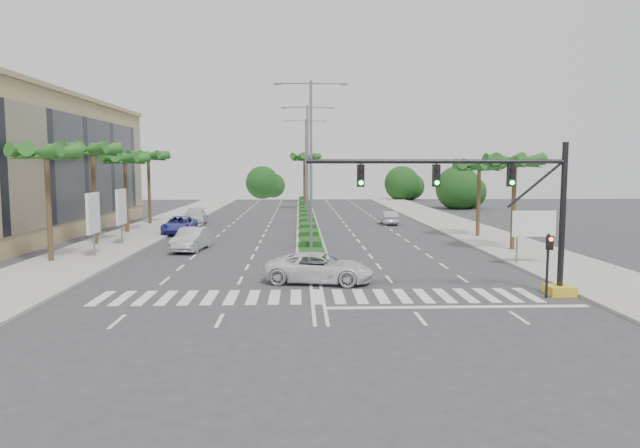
% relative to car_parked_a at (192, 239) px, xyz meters
% --- Properties ---
extents(ground, '(160.00, 160.00, 0.00)m').
position_rel_car_parked_a_xyz_m(ground, '(8.78, -16.10, -0.73)').
color(ground, '#333335').
rests_on(ground, ground).
extents(footpath_right, '(6.00, 120.00, 0.15)m').
position_rel_car_parked_a_xyz_m(footpath_right, '(23.98, 3.90, -0.66)').
color(footpath_right, gray).
rests_on(footpath_right, ground).
extents(footpath_left, '(6.00, 120.00, 0.15)m').
position_rel_car_parked_a_xyz_m(footpath_left, '(-6.42, 3.90, -0.66)').
color(footpath_left, gray).
rests_on(footpath_left, ground).
extents(median, '(2.20, 75.00, 0.20)m').
position_rel_car_parked_a_xyz_m(median, '(8.78, 28.90, -0.63)').
color(median, gray).
rests_on(median, ground).
extents(median_grass, '(1.80, 75.00, 0.04)m').
position_rel_car_parked_a_xyz_m(median_grass, '(8.78, 28.90, -0.51)').
color(median_grass, '#275E20').
rests_on(median_grass, median).
extents(building, '(12.00, 36.00, 12.00)m').
position_rel_car_parked_a_xyz_m(building, '(-17.22, 9.90, 5.27)').
color(building, tan).
rests_on(building, ground).
extents(signal_gantry, '(12.60, 1.20, 7.20)m').
position_rel_car_parked_a_xyz_m(signal_gantry, '(18.05, -16.10, 2.72)').
color(signal_gantry, gold).
rests_on(signal_gantry, ground).
extents(pedestrian_signal, '(0.28, 0.36, 3.00)m').
position_rel_car_parked_a_xyz_m(pedestrian_signal, '(19.38, -16.77, 1.31)').
color(pedestrian_signal, black).
rests_on(pedestrian_signal, ground).
extents(direction_sign, '(2.70, 0.11, 3.40)m').
position_rel_car_parked_a_xyz_m(direction_sign, '(22.28, -8.10, 1.72)').
color(direction_sign, slate).
rests_on(direction_sign, ground).
extents(billboard_near, '(0.18, 2.10, 4.35)m').
position_rel_car_parked_a_xyz_m(billboard_near, '(-5.72, -4.10, 2.23)').
color(billboard_near, slate).
rests_on(billboard_near, ground).
extents(billboard_far, '(0.18, 2.10, 4.35)m').
position_rel_car_parked_a_xyz_m(billboard_far, '(-5.72, 1.90, 2.23)').
color(billboard_far, slate).
rests_on(billboard_far, ground).
extents(palm_left_near, '(4.57, 4.68, 7.55)m').
position_rel_car_parked_a_xyz_m(palm_left_near, '(-7.72, -6.10, 5.95)').
color(palm_left_near, brown).
rests_on(palm_left_near, ground).
extents(palm_left_mid, '(4.57, 4.68, 7.95)m').
position_rel_car_parked_a_xyz_m(palm_left_mid, '(-7.72, 1.90, 6.34)').
color(palm_left_mid, brown).
rests_on(palm_left_mid, ground).
extents(palm_left_far, '(4.57, 4.68, 7.35)m').
position_rel_car_parked_a_xyz_m(palm_left_far, '(-7.72, 9.90, 5.76)').
color(palm_left_far, brown).
rests_on(palm_left_far, ground).
extents(palm_left_end, '(4.57, 4.68, 7.75)m').
position_rel_car_parked_a_xyz_m(palm_left_end, '(-7.72, 17.90, 6.15)').
color(palm_left_end, brown).
rests_on(palm_left_end, ground).
extents(palm_right_near, '(4.57, 4.68, 7.05)m').
position_rel_car_parked_a_xyz_m(palm_right_near, '(23.28, -2.10, 5.47)').
color(palm_right_near, brown).
rests_on(palm_right_near, ground).
extents(palm_right_far, '(4.57, 4.68, 6.75)m').
position_rel_car_parked_a_xyz_m(palm_right_far, '(23.28, 5.90, 5.18)').
color(palm_right_far, brown).
rests_on(palm_right_far, ground).
extents(palm_median_a, '(4.57, 4.68, 8.05)m').
position_rel_car_parked_a_xyz_m(palm_median_a, '(8.78, 38.90, 6.44)').
color(palm_median_a, brown).
rests_on(palm_median_a, ground).
extents(palm_median_b, '(4.57, 4.68, 8.05)m').
position_rel_car_parked_a_xyz_m(palm_median_b, '(8.78, 53.90, 6.44)').
color(palm_median_b, brown).
rests_on(palm_median_b, ground).
extents(streetlight_near, '(5.10, 0.25, 12.00)m').
position_rel_car_parked_a_xyz_m(streetlight_near, '(8.78, -2.10, 6.07)').
color(streetlight_near, slate).
rests_on(streetlight_near, ground).
extents(streetlight_mid, '(5.10, 0.25, 12.00)m').
position_rel_car_parked_a_xyz_m(streetlight_mid, '(8.78, 13.90, 6.07)').
color(streetlight_mid, slate).
rests_on(streetlight_mid, ground).
extents(streetlight_far, '(5.10, 0.25, 12.00)m').
position_rel_car_parked_a_xyz_m(streetlight_far, '(8.78, 29.90, 6.07)').
color(streetlight_far, slate).
rests_on(streetlight_far, ground).
extents(car_parked_a, '(2.11, 4.45, 1.47)m').
position_rel_car_parked_a_xyz_m(car_parked_a, '(0.00, 0.00, 0.00)').
color(car_parked_a, white).
rests_on(car_parked_a, ground).
extents(car_parked_b, '(2.38, 5.20, 1.65)m').
position_rel_car_parked_a_xyz_m(car_parked_b, '(0.13, -0.92, 0.09)').
color(car_parked_b, silver).
rests_on(car_parked_b, ground).
extents(car_parked_c, '(2.85, 5.78, 1.58)m').
position_rel_car_parked_a_xyz_m(car_parked_c, '(-2.92, 9.57, 0.06)').
color(car_parked_c, '#33369C').
rests_on(car_parked_c, ground).
extents(car_parked_d, '(2.57, 5.77, 1.65)m').
position_rel_car_parked_a_xyz_m(car_parked_d, '(-3.02, 17.65, 0.09)').
color(car_parked_d, silver).
rests_on(car_parked_d, ground).
extents(car_crossing, '(6.03, 3.64, 1.56)m').
position_rel_car_parked_a_xyz_m(car_crossing, '(9.00, -12.78, 0.05)').
color(car_crossing, silver).
rests_on(car_crossing, ground).
extents(car_right, '(1.58, 4.33, 1.42)m').
position_rel_car_parked_a_xyz_m(car_right, '(17.42, 17.36, -0.03)').
color(car_right, '#B9BABF').
rests_on(car_right, ground).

